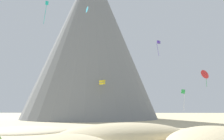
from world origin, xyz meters
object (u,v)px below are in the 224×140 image
object	(u,v)px
kite_indigo_mid	(159,42)
bush_scatter_east	(132,132)
kite_teal_high	(46,8)
bush_low_patch	(75,132)
kite_red_low	(205,74)
rock_massif	(88,49)
kite_lime_high	(93,33)
bush_far_left	(205,138)
kite_green_low	(183,95)
kite_yellow_low	(102,82)
kite_cyan_high	(87,10)

from	to	relation	value
kite_indigo_mid	bush_scatter_east	bearing A→B (deg)	8.30
kite_teal_high	bush_low_patch	bearing A→B (deg)	-47.73
kite_red_low	rock_massif	bearing A→B (deg)	105.94
kite_lime_high	kite_red_low	world-z (taller)	kite_lime_high
bush_far_left	rock_massif	xyz separation A→B (m)	(-25.09, 67.65, 29.72)
bush_low_patch	kite_green_low	world-z (taller)	kite_green_low
rock_massif	kite_teal_high	world-z (taller)	rock_massif
kite_indigo_mid	kite_yellow_low	world-z (taller)	kite_indigo_mid
bush_scatter_east	kite_indigo_mid	size ratio (longest dim) A/B	0.49
kite_lime_high	kite_teal_high	bearing A→B (deg)	98.20
kite_indigo_mid	kite_green_low	xyz separation A→B (m)	(3.25, -12.36, -16.07)
bush_scatter_east	kite_teal_high	size ratio (longest dim) A/B	0.44
kite_cyan_high	kite_red_low	size ratio (longest dim) A/B	0.47
kite_cyan_high	kite_green_low	bearing A→B (deg)	-147.31
bush_scatter_east	kite_cyan_high	distance (m)	47.10
kite_lime_high	kite_teal_high	size ratio (longest dim) A/B	0.79
kite_lime_high	kite_green_low	xyz separation A→B (m)	(24.87, -31.07, -25.31)
rock_massif	kite_teal_high	bearing A→B (deg)	-92.21
kite_indigo_mid	kite_green_low	distance (m)	20.53
kite_indigo_mid	kite_cyan_high	bearing A→B (deg)	-67.02
bush_scatter_east	bush_low_patch	xyz separation A→B (m)	(-9.05, -0.37, -0.02)
rock_massif	kite_yellow_low	bearing A→B (deg)	-72.14
kite_indigo_mid	kite_teal_high	world-z (taller)	kite_teal_high
bush_low_patch	kite_indigo_mid	xyz separation A→B (m)	(18.46, 29.47, 22.90)
kite_lime_high	bush_far_left	bearing A→B (deg)	128.23
kite_lime_high	kite_teal_high	xyz separation A→B (m)	(-5.73, -38.27, -6.75)
bush_scatter_east	kite_yellow_low	xyz separation A→B (m)	(-7.68, 35.68, 11.91)
rock_massif	bush_low_patch	bearing A→B (deg)	-83.63
bush_low_patch	kite_red_low	world-z (taller)	kite_red_low
kite_lime_high	kite_red_low	bearing A→B (deg)	157.59
kite_lime_high	kite_indigo_mid	xyz separation A→B (m)	(21.62, -18.71, -9.24)
bush_scatter_east	kite_lime_high	distance (m)	58.87
kite_lime_high	kite_green_low	size ratio (longest dim) A/B	0.82
bush_low_patch	kite_red_low	bearing A→B (deg)	37.72
kite_indigo_mid	rock_massif	bearing A→B (deg)	-115.56
bush_far_left	rock_massif	size ratio (longest dim) A/B	0.03
rock_massif	kite_green_low	xyz separation A→B (m)	(28.60, -44.56, -22.88)
bush_far_left	kite_indigo_mid	bearing A→B (deg)	89.58
bush_far_left	kite_yellow_low	size ratio (longest dim) A/B	0.96
rock_massif	kite_yellow_low	xyz separation A→B (m)	(8.26, -25.62, -17.78)
bush_scatter_east	bush_low_patch	bearing A→B (deg)	-177.66
kite_cyan_high	kite_indigo_mid	xyz separation A→B (m)	(21.40, -1.21, -11.13)
rock_massif	kite_lime_high	bearing A→B (deg)	-74.55
rock_massif	kite_indigo_mid	size ratio (longest dim) A/B	14.78
kite_cyan_high	kite_green_low	distance (m)	39.13
kite_green_low	kite_yellow_low	world-z (taller)	kite_yellow_low
kite_cyan_high	kite_yellow_low	size ratio (longest dim) A/B	1.05
bush_far_left	kite_lime_high	distance (m)	66.51
kite_green_low	kite_yellow_low	size ratio (longest dim) A/B	2.47
bush_far_left	kite_lime_high	bearing A→B (deg)	111.52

